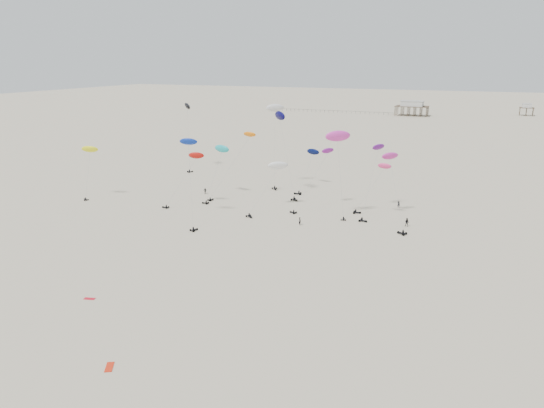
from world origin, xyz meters
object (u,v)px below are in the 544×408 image
at_px(rig_7, 393,175).
at_px(pavilion_main, 412,109).
at_px(pavilion_small, 526,110).
at_px(spectator_0, 300,225).
at_px(rig_3, 275,123).

bearing_deg(rig_7, pavilion_main, 28.83).
relative_size(pavilion_small, rig_7, 0.44).
xyz_separation_m(rig_7, spectator_0, (-18.24, -12.84, -10.58)).
xyz_separation_m(rig_3, spectator_0, (20.20, -33.84, -18.58)).
bearing_deg(pavilion_main, rig_7, -82.58).
distance_m(pavilion_small, rig_3, 261.05).
height_order(rig_3, spectator_0, rig_3).
bearing_deg(pavilion_main, pavilion_small, 23.20).
bearing_deg(pavilion_small, pavilion_main, -156.80).
bearing_deg(rig_3, spectator_0, 84.23).
height_order(rig_3, rig_7, rig_3).
bearing_deg(spectator_0, pavilion_small, -53.54).
height_order(pavilion_main, rig_7, rig_7).
bearing_deg(pavilion_small, rig_3, -107.23).
distance_m(pavilion_main, rig_7, 242.03).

